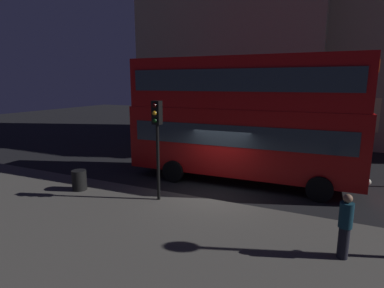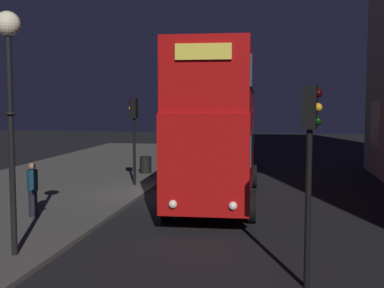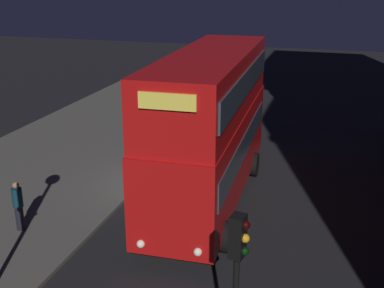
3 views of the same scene
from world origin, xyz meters
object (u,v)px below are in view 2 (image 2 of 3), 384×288
at_px(double_decker_bus, 218,118).
at_px(traffic_light_far_side, 310,144).
at_px(litter_bin, 146,165).
at_px(pedestrian, 33,189).
at_px(street_lamp, 9,68).
at_px(traffic_light_near_kerb, 134,123).

bearing_deg(double_decker_bus, traffic_light_far_side, 16.13).
distance_m(double_decker_bus, litter_bin, 7.49).
height_order(double_decker_bus, pedestrian, double_decker_bus).
distance_m(street_lamp, litter_bin, 14.08).
bearing_deg(pedestrian, street_lamp, -64.12).
height_order(traffic_light_far_side, litter_bin, traffic_light_far_side).
height_order(double_decker_bus, street_lamp, street_lamp).
bearing_deg(litter_bin, traffic_light_far_side, 26.68).
bearing_deg(traffic_light_near_kerb, litter_bin, -170.65).
height_order(double_decker_bus, traffic_light_near_kerb, double_decker_bus).
height_order(traffic_light_far_side, street_lamp, street_lamp).
xyz_separation_m(traffic_light_far_side, street_lamp, (-0.67, -6.68, 1.57)).
distance_m(traffic_light_near_kerb, traffic_light_far_side, 12.57).
xyz_separation_m(traffic_light_near_kerb, street_lamp, (9.98, 0.00, 1.66)).
relative_size(double_decker_bus, pedestrian, 6.08).
xyz_separation_m(street_lamp, pedestrian, (-3.71, -1.44, -3.47)).
bearing_deg(litter_bin, street_lamp, 1.86).
bearing_deg(traffic_light_near_kerb, pedestrian, -10.67).
bearing_deg(double_decker_bus, pedestrian, -53.45).
xyz_separation_m(double_decker_bus, pedestrian, (4.23, -5.30, -2.10)).
bearing_deg(double_decker_bus, street_lamp, -27.97).
relative_size(double_decker_bus, traffic_light_far_side, 2.56).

